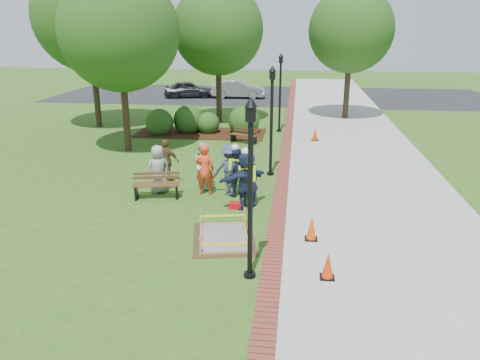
# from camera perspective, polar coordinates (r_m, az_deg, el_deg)

# --- Properties ---
(ground) EXTENTS (100.00, 100.00, 0.00)m
(ground) POSITION_cam_1_polar(r_m,az_deg,el_deg) (14.15, -2.62, -5.29)
(ground) COLOR #285116
(ground) RESTS_ON ground
(sidewalk) EXTENTS (6.00, 60.00, 0.02)m
(sidewalk) POSITION_cam_1_polar(r_m,az_deg,el_deg) (23.63, 13.60, 4.00)
(sidewalk) COLOR #9E9E99
(sidewalk) RESTS_ON ground
(brick_edging) EXTENTS (0.50, 60.00, 0.03)m
(brick_edging) POSITION_cam_1_polar(r_m,az_deg,el_deg) (23.47, 5.69, 4.34)
(brick_edging) COLOR maroon
(brick_edging) RESTS_ON ground
(mulch_bed) EXTENTS (7.00, 3.00, 0.05)m
(mulch_bed) POSITION_cam_1_polar(r_m,az_deg,el_deg) (25.94, -4.78, 5.74)
(mulch_bed) COLOR #381E0F
(mulch_bed) RESTS_ON ground
(parking_lot) EXTENTS (36.00, 12.00, 0.01)m
(parking_lot) POSITION_cam_1_polar(r_m,az_deg,el_deg) (40.23, 3.86, 10.26)
(parking_lot) COLOR black
(parking_lot) RESTS_ON ground
(wet_concrete_pad) EXTENTS (2.12, 2.59, 0.55)m
(wet_concrete_pad) POSITION_cam_1_polar(r_m,az_deg,el_deg) (13.08, -1.98, -6.23)
(wet_concrete_pad) COLOR #47331E
(wet_concrete_pad) RESTS_ON ground
(bench_near) EXTENTS (1.67, 0.85, 0.86)m
(bench_near) POSITION_cam_1_polar(r_m,az_deg,el_deg) (16.32, -10.14, -1.24)
(bench_near) COLOR brown
(bench_near) RESTS_ON ground
(bench_far) EXTENTS (1.47, 1.00, 0.76)m
(bench_far) POSITION_cam_1_polar(r_m,az_deg,el_deg) (23.59, 0.45, 5.08)
(bench_far) COLOR #4F381B
(bench_far) RESTS_ON ground
(cone_front) EXTENTS (0.35, 0.35, 0.68)m
(cone_front) POSITION_cam_1_polar(r_m,az_deg,el_deg) (11.29, 10.65, -10.26)
(cone_front) COLOR black
(cone_front) RESTS_ON ground
(cone_back) EXTENTS (0.35, 0.35, 0.70)m
(cone_back) POSITION_cam_1_polar(r_m,az_deg,el_deg) (13.11, 8.71, -5.89)
(cone_back) COLOR black
(cone_back) RESTS_ON ground
(cone_far) EXTENTS (0.36, 0.36, 0.71)m
(cone_far) POSITION_cam_1_polar(r_m,az_deg,el_deg) (24.42, 9.15, 5.55)
(cone_far) COLOR black
(cone_far) RESTS_ON ground
(toolbox) EXTENTS (0.41, 0.23, 0.20)m
(toolbox) POSITION_cam_1_polar(r_m,az_deg,el_deg) (15.21, -0.57, -3.12)
(toolbox) COLOR red
(toolbox) RESTS_ON ground
(lamp_near) EXTENTS (0.28, 0.28, 4.26)m
(lamp_near) POSITION_cam_1_polar(r_m,az_deg,el_deg) (10.32, 1.28, 0.32)
(lamp_near) COLOR black
(lamp_near) RESTS_ON ground
(lamp_mid) EXTENTS (0.28, 0.28, 4.26)m
(lamp_mid) POSITION_cam_1_polar(r_m,az_deg,el_deg) (18.08, 3.88, 8.16)
(lamp_mid) COLOR black
(lamp_mid) RESTS_ON ground
(lamp_far) EXTENTS (0.28, 0.28, 4.26)m
(lamp_far) POSITION_cam_1_polar(r_m,az_deg,el_deg) (25.98, 4.93, 11.27)
(lamp_far) COLOR black
(lamp_far) RESTS_ON ground
(tree_left) EXTENTS (5.30, 5.30, 8.05)m
(tree_left) POSITION_cam_1_polar(r_m,az_deg,el_deg) (22.24, -14.49, 17.11)
(tree_left) COLOR #3D2D1E
(tree_left) RESTS_ON ground
(tree_back) EXTENTS (5.26, 5.26, 8.06)m
(tree_back) POSITION_cam_1_polar(r_m,az_deg,el_deg) (28.46, -2.70, 17.86)
(tree_back) COLOR #3D2D1E
(tree_back) RESTS_ON ground
(tree_right) EXTENTS (5.13, 5.13, 7.93)m
(tree_right) POSITION_cam_1_polar(r_m,az_deg,el_deg) (30.48, 13.39, 17.33)
(tree_right) COLOR #3D2D1E
(tree_right) RESTS_ON ground
(tree_far) EXTENTS (6.06, 6.06, 9.14)m
(tree_far) POSITION_cam_1_polar(r_m,az_deg,el_deg) (28.34, -17.95, 18.43)
(tree_far) COLOR #3D2D1E
(tree_far) RESTS_ON ground
(shrub_a) EXTENTS (1.50, 1.50, 1.50)m
(shrub_a) POSITION_cam_1_polar(r_m,az_deg,el_deg) (25.99, -9.70, 5.52)
(shrub_a) COLOR #224D16
(shrub_a) RESTS_ON ground
(shrub_b) EXTENTS (1.64, 1.64, 1.64)m
(shrub_b) POSITION_cam_1_polar(r_m,az_deg,el_deg) (26.29, -6.25, 5.82)
(shrub_b) COLOR #224D16
(shrub_b) RESTS_ON ground
(shrub_c) EXTENTS (1.26, 1.26, 1.26)m
(shrub_c) POSITION_cam_1_polar(r_m,az_deg,el_deg) (25.99, -3.88, 5.74)
(shrub_c) COLOR #224D16
(shrub_c) RESTS_ON ground
(shrub_d) EXTENTS (1.68, 1.68, 1.68)m
(shrub_d) POSITION_cam_1_polar(r_m,az_deg,el_deg) (25.74, 0.48, 5.66)
(shrub_d) COLOR #224D16
(shrub_d) RESTS_ON ground
(shrub_e) EXTENTS (0.93, 0.93, 0.93)m
(shrub_e) POSITION_cam_1_polar(r_m,az_deg,el_deg) (27.13, -4.06, 6.28)
(shrub_e) COLOR #224D16
(shrub_e) RESTS_ON ground
(casual_person_a) EXTENTS (0.65, 0.59, 1.71)m
(casual_person_a) POSITION_cam_1_polar(r_m,az_deg,el_deg) (16.67, -9.92, 1.30)
(casual_person_a) COLOR #999999
(casual_person_a) RESTS_ON ground
(casual_person_b) EXTENTS (0.59, 0.39, 1.80)m
(casual_person_b) POSITION_cam_1_polar(r_m,az_deg,el_deg) (16.30, -4.30, 1.28)
(casual_person_b) COLOR #F3431C
(casual_person_b) RESTS_ON ground
(casual_person_c) EXTENTS (0.63, 0.64, 1.70)m
(casual_person_c) POSITION_cam_1_polar(r_m,az_deg,el_deg) (16.97, -4.43, 1.81)
(casual_person_c) COLOR silver
(casual_person_c) RESTS_ON ground
(casual_person_d) EXTENTS (0.56, 0.40, 1.65)m
(casual_person_d) POSITION_cam_1_polar(r_m,az_deg,el_deg) (17.72, -8.95, 2.27)
(casual_person_d) COLOR brown
(casual_person_d) RESTS_ON ground
(casual_person_e) EXTENTS (0.59, 0.40, 1.78)m
(casual_person_e) POSITION_cam_1_polar(r_m,az_deg,el_deg) (16.28, -1.25, 1.28)
(casual_person_e) COLOR #373860
(casual_person_e) RESTS_ON ground
(hivis_worker_a) EXTENTS (0.70, 0.69, 2.02)m
(hivis_worker_a) POSITION_cam_1_polar(r_m,az_deg,el_deg) (14.98, 0.65, 0.17)
(hivis_worker_a) COLOR #1A2C46
(hivis_worker_a) RESTS_ON ground
(hivis_worker_b) EXTENTS (0.69, 0.61, 1.96)m
(hivis_worker_b) POSITION_cam_1_polar(r_m,az_deg,el_deg) (15.10, 1.12, 0.20)
(hivis_worker_b) COLOR #161F39
(hivis_worker_b) RESTS_ON ground
(hivis_worker_c) EXTENTS (0.63, 0.52, 1.85)m
(hivis_worker_c) POSITION_cam_1_polar(r_m,az_deg,el_deg) (16.09, -0.58, 1.18)
(hivis_worker_c) COLOR #1C2E4A
(hivis_worker_c) RESTS_ON ground
(parked_car_a) EXTENTS (2.89, 4.81, 1.46)m
(parked_car_a) POSITION_cam_1_polar(r_m,az_deg,el_deg) (39.13, -6.26, 9.96)
(parked_car_a) COLOR #2A2A2D
(parked_car_a) RESTS_ON ground
(parked_car_b) EXTENTS (2.16, 4.77, 1.54)m
(parked_car_b) POSITION_cam_1_polar(r_m,az_deg,el_deg) (38.68, -0.20, 9.97)
(parked_car_b) COLOR #97979C
(parked_car_b) RESTS_ON ground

